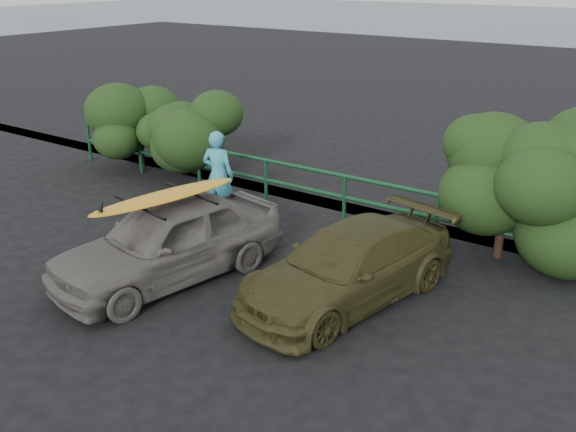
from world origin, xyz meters
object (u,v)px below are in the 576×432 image
Objects in this scene: olive_vehicle at (348,266)px; sedan at (169,240)px; surfboard at (165,196)px; guardrail at (304,190)px; man at (218,175)px.

sedan is at bearing -147.23° from olive_vehicle.
surfboard is at bearing 0.00° from sedan.
sedan is at bearing 0.00° from surfboard.
olive_vehicle is 3.15m from surfboard.
guardrail is 3.48× the size of olive_vehicle.
olive_vehicle is (2.72, -2.80, 0.06)m from guardrail.
guardrail is at bearing 146.06° from olive_vehicle.
sedan is (-0.11, -3.87, 0.17)m from guardrail.
sedan is 2.89m from man.
surfboard reaches higher than olive_vehicle.
olive_vehicle is at bearing 32.08° from sedan.
sedan is at bearing -91.57° from guardrail.
olive_vehicle is at bearing 144.54° from man.
guardrail is 7.52× the size of man.
man is at bearing 125.44° from surfboard.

